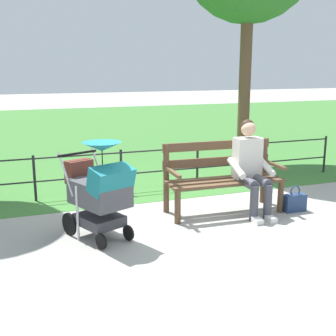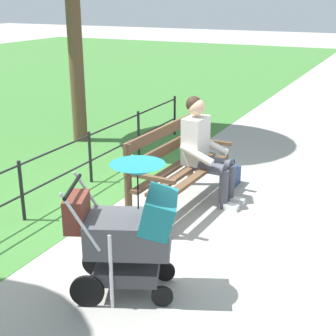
{
  "view_description": "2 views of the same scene",
  "coord_description": "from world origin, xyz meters",
  "px_view_note": "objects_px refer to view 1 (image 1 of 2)",
  "views": [
    {
      "loc": [
        2.31,
        5.1,
        1.95
      ],
      "look_at": [
        0.4,
        -0.04,
        0.69
      ],
      "focal_mm": 46.67,
      "sensor_mm": 36.0,
      "label": 1
    },
    {
      "loc": [
        4.5,
        2.17,
        2.39
      ],
      "look_at": [
        0.31,
        0.14,
        0.75
      ],
      "focal_mm": 53.0,
      "sensor_mm": 36.0,
      "label": 2
    }
  ],
  "objects_px": {
    "park_bench": "(222,174)",
    "handbag": "(294,202)",
    "person_on_bench": "(251,165)",
    "stroller": "(100,189)"
  },
  "relations": [
    {
      "from": "stroller",
      "to": "handbag",
      "type": "bearing_deg",
      "value": -179.2
    },
    {
      "from": "park_bench",
      "to": "person_on_bench",
      "type": "bearing_deg",
      "value": 145.17
    },
    {
      "from": "stroller",
      "to": "handbag",
      "type": "distance_m",
      "value": 2.77
    },
    {
      "from": "person_on_bench",
      "to": "stroller",
      "type": "bearing_deg",
      "value": 5.47
    },
    {
      "from": "park_bench",
      "to": "handbag",
      "type": "relative_size",
      "value": 4.39
    },
    {
      "from": "park_bench",
      "to": "person_on_bench",
      "type": "relative_size",
      "value": 1.27
    },
    {
      "from": "park_bench",
      "to": "handbag",
      "type": "distance_m",
      "value": 1.1
    },
    {
      "from": "person_on_bench",
      "to": "stroller",
      "type": "height_order",
      "value": "person_on_bench"
    },
    {
      "from": "person_on_bench",
      "to": "stroller",
      "type": "relative_size",
      "value": 1.11
    },
    {
      "from": "park_bench",
      "to": "stroller",
      "type": "distance_m",
      "value": 1.84
    }
  ]
}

